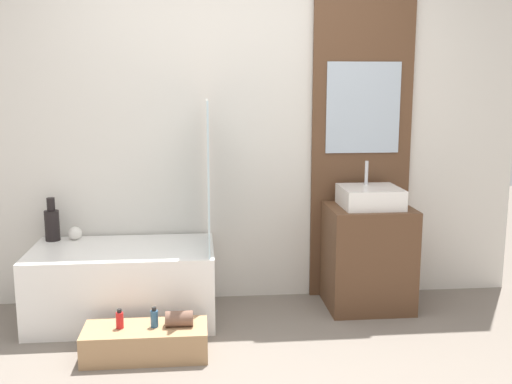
{
  "coord_description": "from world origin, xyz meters",
  "views": [
    {
      "loc": [
        -0.25,
        -2.72,
        1.58
      ],
      "look_at": [
        0.08,
        0.71,
        0.95
      ],
      "focal_mm": 42.0,
      "sensor_mm": 36.0,
      "label": 1
    }
  ],
  "objects_px": {
    "bottle_soap_primary": "(120,320)",
    "bottle_soap_secondary": "(154,318)",
    "sink": "(370,197)",
    "vase_tall_dark": "(52,223)",
    "vase_round_light": "(75,233)",
    "wooden_step_bench": "(146,342)",
    "bathtub": "(124,283)"
  },
  "relations": [
    {
      "from": "bottle_soap_primary",
      "to": "bottle_soap_secondary",
      "type": "relative_size",
      "value": 0.96
    },
    {
      "from": "bathtub",
      "to": "vase_round_light",
      "type": "distance_m",
      "value": 0.52
    },
    {
      "from": "wooden_step_bench",
      "to": "vase_round_light",
      "type": "relative_size",
      "value": 7.74
    },
    {
      "from": "sink",
      "to": "vase_round_light",
      "type": "relative_size",
      "value": 4.33
    },
    {
      "from": "vase_tall_dark",
      "to": "wooden_step_bench",
      "type": "bearing_deg",
      "value": -50.02
    },
    {
      "from": "sink",
      "to": "vase_round_light",
      "type": "xyz_separation_m",
      "value": [
        -2.05,
        0.17,
        -0.25
      ]
    },
    {
      "from": "bathtub",
      "to": "bottle_soap_secondary",
      "type": "xyz_separation_m",
      "value": [
        0.24,
        -0.59,
        -0.02
      ]
    },
    {
      "from": "bathtub",
      "to": "bottle_soap_primary",
      "type": "bearing_deg",
      "value": -85.47
    },
    {
      "from": "sink",
      "to": "vase_round_light",
      "type": "height_order",
      "value": "sink"
    },
    {
      "from": "vase_round_light",
      "to": "wooden_step_bench",
      "type": "bearing_deg",
      "value": -56.9
    },
    {
      "from": "vase_tall_dark",
      "to": "bottle_soap_primary",
      "type": "relative_size",
      "value": 2.61
    },
    {
      "from": "wooden_step_bench",
      "to": "bathtub",
      "type": "bearing_deg",
      "value": 107.96
    },
    {
      "from": "vase_round_light",
      "to": "bottle_soap_primary",
      "type": "height_order",
      "value": "vase_round_light"
    },
    {
      "from": "wooden_step_bench",
      "to": "vase_round_light",
      "type": "distance_m",
      "value": 1.09
    },
    {
      "from": "sink",
      "to": "vase_tall_dark",
      "type": "distance_m",
      "value": 2.22
    },
    {
      "from": "bottle_soap_primary",
      "to": "bottle_soap_secondary",
      "type": "distance_m",
      "value": 0.2
    },
    {
      "from": "sink",
      "to": "vase_tall_dark",
      "type": "relative_size",
      "value": 1.33
    },
    {
      "from": "sink",
      "to": "vase_tall_dark",
      "type": "bearing_deg",
      "value": 175.64
    },
    {
      "from": "bottle_soap_primary",
      "to": "bottle_soap_secondary",
      "type": "height_order",
      "value": "bottle_soap_secondary"
    },
    {
      "from": "vase_round_light",
      "to": "bottle_soap_secondary",
      "type": "relative_size",
      "value": 0.77
    },
    {
      "from": "bathtub",
      "to": "bottle_soap_secondary",
      "type": "bearing_deg",
      "value": -67.41
    },
    {
      "from": "vase_tall_dark",
      "to": "bottle_soap_primary",
      "type": "distance_m",
      "value": 1.07
    },
    {
      "from": "vase_round_light",
      "to": "bottle_soap_primary",
      "type": "distance_m",
      "value": 0.97
    },
    {
      "from": "bottle_soap_primary",
      "to": "wooden_step_bench",
      "type": "bearing_deg",
      "value": 0.0
    },
    {
      "from": "bathtub",
      "to": "vase_tall_dark",
      "type": "relative_size",
      "value": 4.0
    },
    {
      "from": "vase_tall_dark",
      "to": "vase_round_light",
      "type": "xyz_separation_m",
      "value": [
        0.15,
        0.0,
        -0.08
      ]
    },
    {
      "from": "wooden_step_bench",
      "to": "sink",
      "type": "height_order",
      "value": "sink"
    },
    {
      "from": "sink",
      "to": "vase_round_light",
      "type": "bearing_deg",
      "value": 175.22
    },
    {
      "from": "vase_round_light",
      "to": "bottle_soap_primary",
      "type": "xyz_separation_m",
      "value": [
        0.4,
        -0.83,
        -0.31
      ]
    },
    {
      "from": "wooden_step_bench",
      "to": "vase_round_light",
      "type": "height_order",
      "value": "vase_round_light"
    },
    {
      "from": "sink",
      "to": "vase_tall_dark",
      "type": "height_order",
      "value": "sink"
    },
    {
      "from": "sink",
      "to": "bottle_soap_primary",
      "type": "distance_m",
      "value": 1.87
    }
  ]
}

